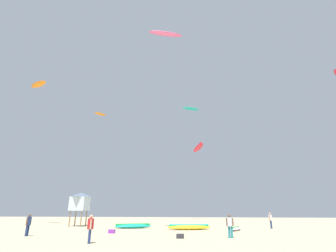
{
  "coord_description": "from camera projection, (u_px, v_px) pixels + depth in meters",
  "views": [
    {
      "loc": [
        2.96,
        -10.46,
        2.08
      ],
      "look_at": [
        0.0,
        16.02,
        11.12
      ],
      "focal_mm": 26.26,
      "sensor_mm": 36.0,
      "label": 1
    }
  ],
  "objects": [
    {
      "name": "kite_grounded_near",
      "position": [
        236.0,
        229.0,
        25.25
      ],
      "size": [
        1.88,
        3.15,
        0.37
      ],
      "color": "white",
      "rests_on": "ground"
    },
    {
      "name": "kite_aloft_2",
      "position": [
        198.0,
        148.0,
        30.33
      ],
      "size": [
        1.8,
        4.17,
        0.83
      ],
      "color": "red"
    },
    {
      "name": "kite_aloft_0",
      "position": [
        166.0,
        34.0,
        30.86
      ],
      "size": [
        4.46,
        2.48,
        0.78
      ],
      "color": "#E5598C"
    },
    {
      "name": "person_midground",
      "position": [
        270.0,
        219.0,
        28.07
      ],
      "size": [
        0.39,
        0.52,
        1.71
      ],
      "rotation": [
        0.0,
        0.0,
        2.69
      ],
      "color": "navy",
      "rests_on": "ground"
    },
    {
      "name": "gear_bag",
      "position": [
        180.0,
        236.0,
        18.43
      ],
      "size": [
        0.56,
        0.36,
        0.32
      ],
      "primitive_type": "cube",
      "color": "#2D2D33",
      "rests_on": "ground"
    },
    {
      "name": "person_left",
      "position": [
        230.0,
        224.0,
        18.95
      ],
      "size": [
        0.55,
        0.38,
        1.7
      ],
      "rotation": [
        0.0,
        0.0,
        1.34
      ],
      "color": "teal",
      "rests_on": "ground"
    },
    {
      "name": "kite_aloft_4",
      "position": [
        100.0,
        114.0,
        46.33
      ],
      "size": [
        2.03,
        2.08,
        0.43
      ],
      "color": "orange"
    },
    {
      "name": "person_right",
      "position": [
        28.0,
        223.0,
        20.28
      ],
      "size": [
        0.38,
        0.56,
        1.7
      ],
      "rotation": [
        0.0,
        0.0,
        0.0
      ],
      "color": "navy",
      "rests_on": "ground"
    },
    {
      "name": "cooler_box",
      "position": [
        112.0,
        231.0,
        22.3
      ],
      "size": [
        0.56,
        0.36,
        0.32
      ],
      "primitive_type": "cube",
      "color": "purple",
      "rests_on": "ground"
    },
    {
      "name": "kite_grounded_far",
      "position": [
        189.0,
        227.0,
        26.16
      ],
      "size": [
        4.77,
        2.19,
        0.59
      ],
      "color": "yellow",
      "rests_on": "ground"
    },
    {
      "name": "person_foreground",
      "position": [
        90.0,
        226.0,
        15.96
      ],
      "size": [
        0.39,
        0.53,
        1.74
      ],
      "rotation": [
        0.0,
        0.0,
        3.61
      ],
      "color": "navy",
      "rests_on": "ground"
    },
    {
      "name": "kite_aloft_1",
      "position": [
        39.0,
        84.0,
        38.95
      ],
      "size": [
        3.77,
        2.56,
        0.63
      ],
      "color": "orange"
    },
    {
      "name": "kite_aloft_5",
      "position": [
        191.0,
        109.0,
        55.86
      ],
      "size": [
        4.19,
        2.87,
        0.49
      ],
      "color": "#19B29E"
    },
    {
      "name": "kite_grounded_mid",
      "position": [
        133.0,
        226.0,
        28.13
      ],
      "size": [
        4.37,
        2.79,
        0.51
      ],
      "color": "#19B29E",
      "rests_on": "ground"
    },
    {
      "name": "lifeguard_tower",
      "position": [
        80.0,
        201.0,
        32.16
      ],
      "size": [
        2.3,
        2.3,
        4.15
      ],
      "color": "#8C704C",
      "rests_on": "ground"
    }
  ]
}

